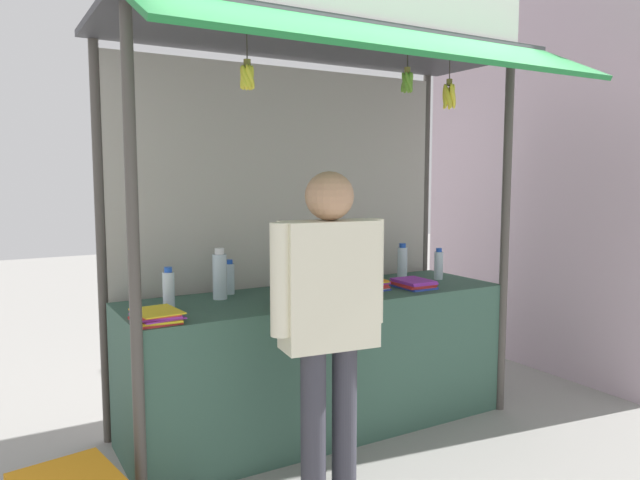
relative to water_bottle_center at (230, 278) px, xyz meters
The scene contains 17 objects.
ground_plane 1.17m from the water_bottle_center, 27.52° to the right, with size 20.00×20.00×0.00m, color gray.
stall_counter 0.81m from the water_bottle_center, 27.52° to the right, with size 2.54×0.77×0.90m, color #385B4C.
stall_structure 0.91m from the water_bottle_center, 16.64° to the right, with size 2.74×1.60×2.86m.
water_bottle_center is the anchor object (origin of this frame).
water_bottle_far_left 1.57m from the water_bottle_center, ahead, with size 0.07×0.07×0.23m.
water_bottle_back_left 0.16m from the water_bottle_center, 133.84° to the right, with size 0.09×0.09×0.32m.
water_bottle_right 1.34m from the water_bottle_center, ahead, with size 0.07×0.07×0.26m.
water_bottle_front_right 0.53m from the water_bottle_center, 152.77° to the right, with size 0.07×0.07×0.24m.
magazine_stack_far_right 0.58m from the water_bottle_center, 70.28° to the right, with size 0.20×0.28×0.08m.
magazine_stack_left 0.92m from the water_bottle_center, 18.18° to the right, with size 0.23×0.32×0.07m.
magazine_stack_mid_right 0.78m from the water_bottle_center, 141.18° to the right, with size 0.25×0.31×0.06m.
magazine_stack_front_left 1.25m from the water_bottle_center, 19.94° to the right, with size 0.22×0.29×0.06m.
banana_bunch_inner_left 1.79m from the water_bottle_center, 33.28° to the right, with size 0.10×0.10×0.30m.
banana_bunch_leftmost 1.65m from the water_bottle_center, 42.43° to the right, with size 0.08×0.08×0.23m.
banana_bunch_rightmost 1.39m from the water_bottle_center, 103.78° to the right, with size 0.09×0.09×0.28m.
vendor_person 1.08m from the water_bottle_center, 84.50° to the right, with size 0.64×0.26×1.69m.
neighbour_wall 2.91m from the water_bottle_center, ahead, with size 0.20×2.40×3.35m, color #C5ACBB.
Camera 1 is at (-1.92, -3.31, 1.66)m, focal length 33.47 mm.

